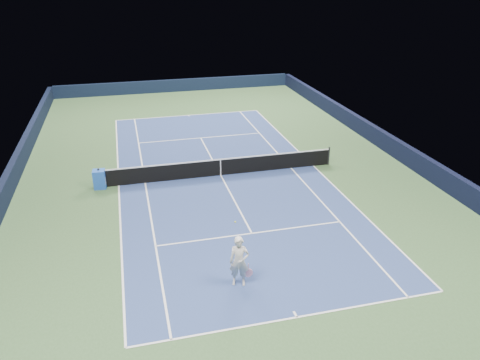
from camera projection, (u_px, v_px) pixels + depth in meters
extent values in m
plane|color=#34532D|center=(221.00, 175.00, 25.79)|extent=(40.00, 40.00, 0.00)
cube|color=black|center=(175.00, 86.00, 43.05)|extent=(22.00, 0.35, 1.10)
cube|color=black|center=(397.00, 149.00, 28.00)|extent=(0.35, 40.00, 1.10)
cube|color=black|center=(7.00, 187.00, 23.14)|extent=(0.35, 40.00, 1.10)
cube|color=navy|center=(221.00, 175.00, 25.79)|extent=(10.97, 23.77, 0.01)
cube|color=white|center=(189.00, 115.00, 36.27)|extent=(10.97, 0.08, 0.00)
cube|color=white|center=(297.00, 317.00, 15.31)|extent=(10.97, 0.08, 0.00)
cube|color=white|center=(313.00, 166.00, 27.02)|extent=(0.08, 23.77, 0.00)
cube|color=white|center=(119.00, 186.00, 24.56)|extent=(0.08, 23.77, 0.00)
cube|color=white|center=(291.00, 168.00, 26.72)|extent=(0.08, 23.77, 0.00)
cube|color=white|center=(145.00, 183.00, 24.87)|extent=(0.08, 23.77, 0.00)
cube|color=white|center=(201.00, 138.00, 31.44)|extent=(8.23, 0.08, 0.00)
cube|color=white|center=(252.00, 233.00, 20.15)|extent=(8.23, 0.08, 0.00)
cube|color=white|center=(221.00, 175.00, 25.79)|extent=(0.08, 12.80, 0.00)
cube|color=white|center=(189.00, 116.00, 36.14)|extent=(0.08, 0.30, 0.00)
cube|color=white|center=(295.00, 314.00, 15.44)|extent=(0.08, 0.30, 0.00)
cylinder|color=black|center=(99.00, 178.00, 24.14)|extent=(0.10, 0.10, 1.07)
cylinder|color=black|center=(329.00, 156.00, 27.01)|extent=(0.10, 0.10, 1.07)
cube|color=black|center=(221.00, 168.00, 25.61)|extent=(12.80, 0.03, 0.91)
cube|color=white|center=(220.00, 159.00, 25.40)|extent=(12.80, 0.04, 0.06)
cube|color=white|center=(221.00, 168.00, 25.61)|extent=(0.05, 0.04, 0.91)
cube|color=blue|center=(100.00, 179.00, 24.12)|extent=(0.65, 0.60, 1.00)
cube|color=white|center=(105.00, 179.00, 24.20)|extent=(0.04, 0.44, 0.44)
imported|color=silver|center=(239.00, 261.00, 16.54)|extent=(0.81, 0.65, 1.93)
cylinder|color=pink|center=(248.00, 267.00, 16.68)|extent=(0.03, 0.03, 0.32)
cylinder|color=black|center=(248.00, 273.00, 16.78)|extent=(0.32, 0.03, 0.32)
cylinder|color=pink|center=(248.00, 273.00, 16.78)|extent=(0.34, 0.03, 0.34)
sphere|color=gold|center=(235.00, 222.00, 17.01)|extent=(0.07, 0.07, 0.07)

